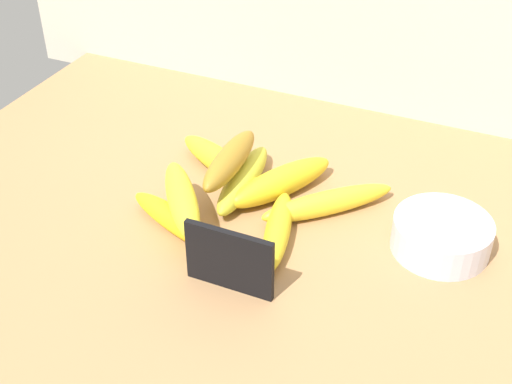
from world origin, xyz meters
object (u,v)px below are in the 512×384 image
Objects in this scene: banana_0 at (281,182)px; banana_7 at (230,160)px; banana_1 at (243,180)px; banana_5 at (180,223)px; banana_2 at (277,231)px; banana_4 at (328,203)px; chalkboard_sign at (230,262)px; banana_6 at (182,199)px; fruit_bowl at (441,235)px; banana_3 at (220,161)px.

banana_7 reaches higher than banana_0.
banana_1 is 12.50cm from banana_5.
banana_1 is at bearing 46.01° from banana_7.
banana_2 is 9.28cm from banana_4.
banana_7 is at bearing -157.19° from banana_0.
banana_4 is at bearing 64.65° from banana_2.
chalkboard_sign is 0.67× the size of banana_6.
banana_5 is 1.10× the size of banana_6.
banana_7 is at bearing 115.37° from chalkboard_sign.
banana_2 is at bearing -115.35° from banana_4.
chalkboard_sign reaches higher than banana_7.
banana_4 is (7.40, -1.42, -0.43)cm from banana_0.
banana_5 is at bearing -143.36° from banana_4.
banana_6 reaches higher than banana_2.
fruit_bowl reaches higher than banana_5.
banana_2 is (1.88, 10.00, -2.24)cm from chalkboard_sign.
banana_4 is at bearing 5.45° from banana_7.
banana_0 is at bearing 172.92° from fruit_bowl.
banana_2 is 12.80cm from banana_6.
banana_1 is at bearing 135.62° from banana_2.
banana_3 is (-5.08, 2.97, -0.03)cm from banana_1.
banana_2 is at bearing -35.28° from banana_7.
chalkboard_sign is at bearing -107.66° from banana_4.
banana_6 is at bearing -123.83° from banana_0.
banana_0 is 1.03× the size of banana_3.
fruit_bowl reaches higher than banana_1.
banana_5 is (-8.67, -13.37, -0.43)cm from banana_0.
banana_2 is at bearing -70.72° from banana_0.
chalkboard_sign is 0.69× the size of banana_2.
chalkboard_sign reaches higher than banana_2.
banana_1 and banana_3 have the same top height.
banana_7 is (-1.34, -1.39, 3.74)cm from banana_1.
banana_1 is 12.60cm from banana_4.
banana_7 is at bearing 78.75° from banana_6.
banana_0 is 15.62cm from banana_6.
chalkboard_sign reaches higher than banana_4.
banana_7 is at bearing 78.68° from banana_5.
banana_1 is at bearing 176.98° from fruit_bowl.
banana_3 reaches higher than banana_5.
banana_5 is at bearing -122.94° from banana_0.
fruit_bowl is 0.71× the size of banana_0.
chalkboard_sign is at bearing -141.50° from fruit_bowl.
banana_4 is 1.17× the size of banana_6.
chalkboard_sign is 19.95cm from banana_0.
banana_0 is at bearing 22.81° from banana_7.
banana_5 is at bearing -163.56° from banana_2.
banana_1 is 0.89× the size of banana_4.
chalkboard_sign is 0.89× the size of fruit_bowl.
banana_1 is 4.21cm from banana_7.
banana_4 is at bearing -9.73° from banana_3.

